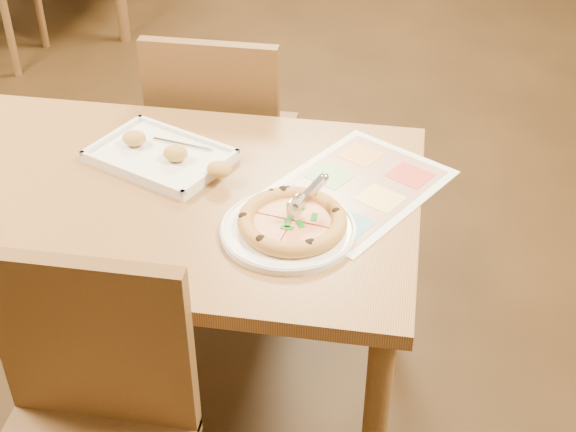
% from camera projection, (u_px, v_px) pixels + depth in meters
% --- Properties ---
extents(dining_table, '(1.30, 0.85, 0.72)m').
position_uv_depth(dining_table, '(166.00, 218.00, 2.09)').
color(dining_table, '#96643C').
rests_on(dining_table, ground).
extents(chair_near, '(0.42, 0.42, 0.47)m').
position_uv_depth(chair_near, '(86.00, 415.00, 1.65)').
color(chair_near, brown).
rests_on(chair_near, ground).
extents(chair_far, '(0.42, 0.42, 0.47)m').
position_uv_depth(chair_far, '(220.00, 127.00, 2.61)').
color(chair_far, brown).
rests_on(chair_far, ground).
extents(plate, '(0.40, 0.40, 0.02)m').
position_uv_depth(plate, '(288.00, 230.00, 1.89)').
color(plate, white).
rests_on(plate, dining_table).
extents(pizza, '(0.26, 0.26, 0.04)m').
position_uv_depth(pizza, '(292.00, 222.00, 1.88)').
color(pizza, gold).
rests_on(pizza, plate).
extents(pizza_cutter, '(0.08, 0.12, 0.08)m').
position_uv_depth(pizza_cutter, '(306.00, 196.00, 1.88)').
color(pizza_cutter, silver).
rests_on(pizza_cutter, pizza).
extents(appetizer_tray, '(0.43, 0.36, 0.06)m').
position_uv_depth(appetizer_tray, '(163.00, 157.00, 2.14)').
color(appetizer_tray, white).
rests_on(appetizer_tray, dining_table).
extents(menu, '(0.54, 0.58, 0.00)m').
position_uv_depth(menu, '(354.00, 188.00, 2.05)').
color(menu, silver).
rests_on(menu, dining_table).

